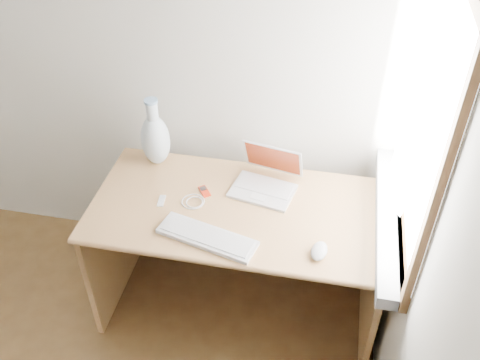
% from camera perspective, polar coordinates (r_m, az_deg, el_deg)
% --- Properties ---
extents(back_wall, '(3.50, 0.04, 2.60)m').
position_cam_1_polar(back_wall, '(2.82, -19.99, 15.03)').
color(back_wall, silver).
rests_on(back_wall, floor).
extents(window, '(0.11, 0.99, 1.10)m').
position_cam_1_polar(window, '(2.10, 18.52, 6.00)').
color(window, white).
rests_on(window, right_wall).
extents(desk, '(1.35, 0.68, 0.71)m').
position_cam_1_polar(desk, '(2.64, 0.15, -5.05)').
color(desk, tan).
rests_on(desk, floor).
extents(laptop, '(0.32, 0.29, 0.20)m').
position_cam_1_polar(laptop, '(2.53, 2.59, 0.07)').
color(laptop, silver).
rests_on(laptop, desk).
extents(external_keyboard, '(0.46, 0.23, 0.02)m').
position_cam_1_polar(external_keyboard, '(2.30, -3.53, -6.07)').
color(external_keyboard, white).
rests_on(external_keyboard, desk).
extents(mouse, '(0.08, 0.12, 0.04)m').
position_cam_1_polar(mouse, '(2.25, 8.45, -7.50)').
color(mouse, silver).
rests_on(mouse, desk).
extents(ipod, '(0.08, 0.09, 0.01)m').
position_cam_1_polar(ipod, '(2.53, -3.81, -1.21)').
color(ipod, '#A4200B').
rests_on(ipod, desk).
extents(cable_coil, '(0.11, 0.11, 0.01)m').
position_cam_1_polar(cable_coil, '(2.48, -5.03, -2.30)').
color(cable_coil, white).
rests_on(cable_coil, desk).
extents(remote, '(0.04, 0.08, 0.01)m').
position_cam_1_polar(remote, '(2.50, -8.38, -2.21)').
color(remote, white).
rests_on(remote, desk).
extents(vase, '(0.14, 0.14, 0.36)m').
position_cam_1_polar(vase, '(2.65, -9.03, 4.43)').
color(vase, white).
rests_on(vase, desk).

